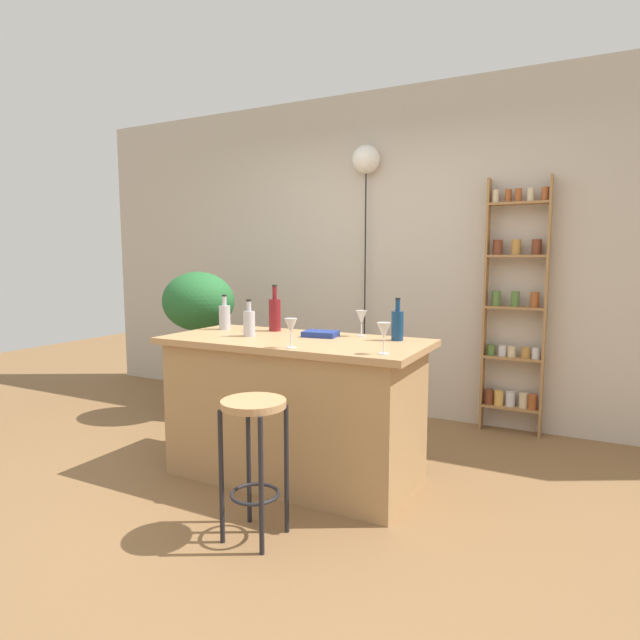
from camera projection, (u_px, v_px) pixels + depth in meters
name	position (u px, v px, depth m)	size (l,w,h in m)	color
ground	(269.00, 494.00, 3.09)	(12.00, 12.00, 0.00)	brown
back_wall	(388.00, 255.00, 4.64)	(6.40, 0.10, 2.80)	#BCB2A3
kitchen_counter	(295.00, 408.00, 3.30)	(1.63, 0.76, 0.88)	#A87F51
bar_stool	(254.00, 437.00, 2.55)	(0.32, 0.32, 0.70)	black
spice_shelf	(514.00, 311.00, 4.08)	(0.46, 0.12, 1.98)	#9E7042
plant_stool	(201.00, 394.00, 4.60)	(0.35, 0.35, 0.38)	#2D2823
potted_plant	(199.00, 308.00, 4.51)	(0.63, 0.57, 0.88)	#A86B4C
bottle_vinegar	(249.00, 322.00, 3.34)	(0.07, 0.07, 0.23)	#B2B2B7
bottle_olive_oil	(225.00, 316.00, 3.66)	(0.08, 0.08, 0.24)	#B2B2B7
bottle_spirits_clear	(275.00, 314.00, 3.57)	(0.08, 0.08, 0.31)	maroon
bottle_sauce_amber	(397.00, 324.00, 3.16)	(0.07, 0.07, 0.26)	navy
wine_glass_left	(384.00, 332.00, 2.71)	(0.07, 0.07, 0.16)	silver
wine_glass_center	(291.00, 327.00, 2.90)	(0.07, 0.07, 0.16)	silver
wine_glass_right	(361.00, 318.00, 3.33)	(0.07, 0.07, 0.16)	silver
cookbook	(320.00, 334.00, 3.33)	(0.21, 0.15, 0.04)	navy
pendant_globe_light	(366.00, 162.00, 4.53)	(0.24, 0.24, 2.34)	black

